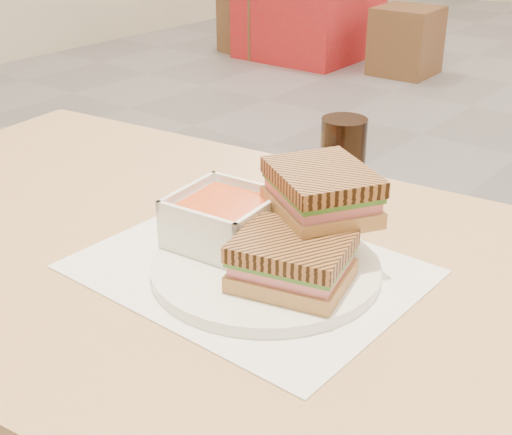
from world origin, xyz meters
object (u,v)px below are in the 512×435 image
Objects in this scene: bg_table_0 at (310,5)px; bg_chair_0r at (406,41)px; main_table at (202,325)px; panini_lower at (292,261)px; soup_bowl at (224,221)px; plate at (266,268)px; cola_glass at (342,165)px; bg_chair_0l at (256,20)px.

bg_table_0 is 1.90× the size of bg_chair_0r.
panini_lower is (0.15, -0.01, 0.16)m from main_table.
panini_lower is at bearing -13.14° from soup_bowl.
bg_chair_0r is (-1.69, 3.68, -0.54)m from plate.
cola_glass is 3.89m from bg_chair_0r.
plate is 4.60m from bg_chair_0l.
cola_glass reaches higher than plate.
bg_chair_0r is (-1.74, 3.70, -0.58)m from panini_lower.
soup_bowl is 4.55m from bg_chair_0l.
panini_lower reaches higher than bg_chair_0l.
bg_chair_0l is at bearing -174.57° from bg_chair_0r.
bg_chair_0l is at bearing 127.98° from soup_bowl.
main_table is 4.52m from bg_chair_0l.
soup_bowl is 0.25× the size of bg_chair_0l.
plate is 0.33× the size of bg_table_0.
soup_bowl is 0.16× the size of bg_table_0.
cola_glass reaches higher than bg_chair_0r.
soup_bowl reaches higher than plate.
bg_chair_0r is (-1.58, 3.68, -0.42)m from main_table.
plate is 0.08m from soup_bowl.
cola_glass is 0.31× the size of bg_chair_0r.
plate is 4.08m from bg_chair_0r.
plate is at bearing 159.97° from panini_lower.
cola_glass is (-0.03, 0.21, 0.06)m from plate.
soup_bowl is at bearing -57.01° from bg_table_0.
plate reaches higher than bg_chair_0r.
bg_chair_0l is at bearing -157.04° from bg_table_0.
bg_chair_0l is at bearing 128.98° from panini_lower.
bg_table_0 is (-2.45, 3.51, -0.46)m from cola_glass.
cola_glass reaches higher than bg_table_0.
main_table is 4.43m from bg_table_0.
bg_table_0 is at bearing 124.95° from cola_glass.
soup_bowl reaches higher than main_table.
bg_chair_0l is (-0.37, -0.16, -0.12)m from bg_table_0.
soup_bowl is (0.03, 0.02, 0.16)m from main_table.
plate is at bearing -8.12° from soup_bowl.
main_table is 1.56× the size of bg_table_0.
panini_lower is (0.05, -0.02, 0.04)m from plate.
soup_bowl is at bearing 166.86° from panini_lower.
soup_bowl is at bearing 171.88° from plate.
panini_lower is at bearing -64.83° from bg_chair_0r.
bg_chair_0l is at bearing 128.63° from plate.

